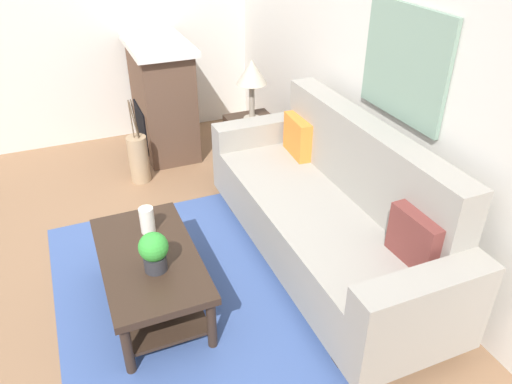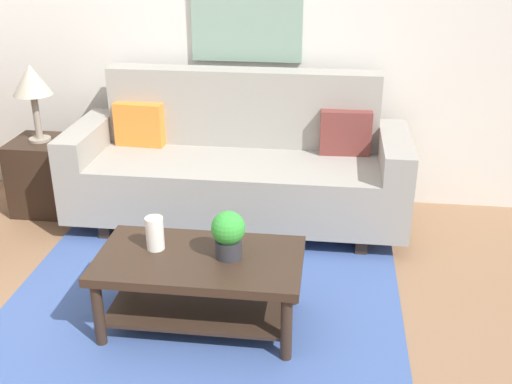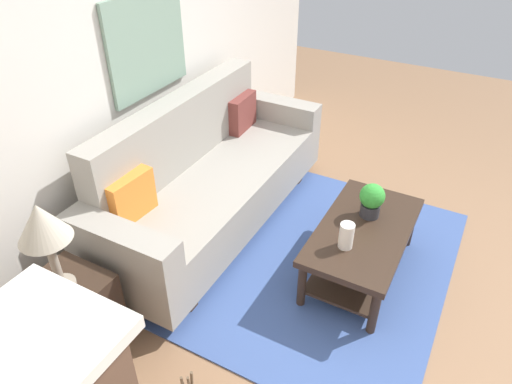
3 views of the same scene
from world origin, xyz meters
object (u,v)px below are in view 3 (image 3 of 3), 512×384
at_px(throw_pillow_orange, 131,197).
at_px(tabletop_vase, 346,236).
at_px(table_lamp, 42,226).
at_px(couch, 209,179).
at_px(framed_painting, 148,44).
at_px(potted_plant_tabletop, 372,199).
at_px(side_table, 73,318).
at_px(coffee_table, 362,240).
at_px(throw_pillow_maroon, 242,113).

xyz_separation_m(throw_pillow_orange, tabletop_vase, (0.49, -1.37, -0.16)).
bearing_deg(table_lamp, throw_pillow_orange, 8.54).
xyz_separation_m(couch, framed_painting, (-0.00, 0.47, 1.03)).
xyz_separation_m(throw_pillow_orange, potted_plant_tabletop, (0.90, -1.41, -0.11)).
relative_size(throw_pillow_orange, side_table, 0.64).
relative_size(couch, coffee_table, 2.17).
bearing_deg(framed_painting, table_lamp, -163.16).
bearing_deg(potted_plant_tabletop, side_table, 141.52).
relative_size(couch, table_lamp, 4.19).
bearing_deg(couch, coffee_table, -90.49).
relative_size(throw_pillow_maroon, side_table, 0.64).
relative_size(couch, framed_painting, 2.92).
distance_m(couch, coffee_table, 1.31).
bearing_deg(throw_pillow_orange, couch, -9.38).
height_order(couch, throw_pillow_maroon, couch).
xyz_separation_m(coffee_table, table_lamp, (-1.48, 1.32, 0.68)).
bearing_deg(coffee_table, framed_painting, 89.64).
distance_m(throw_pillow_maroon, framed_painting, 1.14).
height_order(coffee_table, side_table, side_table).
distance_m(potted_plant_tabletop, framed_painting, 1.97).
bearing_deg(side_table, framed_painting, 16.84).
bearing_deg(couch, table_lamp, 179.47).
bearing_deg(tabletop_vase, couch, 78.09).
height_order(throw_pillow_maroon, coffee_table, throw_pillow_maroon).
bearing_deg(throw_pillow_maroon, potted_plant_tabletop, -113.32).
bearing_deg(table_lamp, framed_painting, 16.84).
bearing_deg(throw_pillow_maroon, tabletop_vase, -126.55).
relative_size(throw_pillow_maroon, framed_painting, 0.44).
height_order(throw_pillow_maroon, framed_painting, framed_painting).
relative_size(throw_pillow_maroon, potted_plant_tabletop, 1.37).
height_order(throw_pillow_orange, side_table, throw_pillow_orange).
xyz_separation_m(throw_pillow_orange, throw_pillow_maroon, (1.51, 0.00, 0.00)).
xyz_separation_m(coffee_table, framed_painting, (0.01, 1.77, 1.14)).
bearing_deg(couch, tabletop_vase, -101.91).
bearing_deg(table_lamp, tabletop_vase, -45.76).
distance_m(couch, framed_painting, 1.13).
distance_m(throw_pillow_maroon, potted_plant_tabletop, 1.54).
bearing_deg(tabletop_vase, coffee_table, -12.60).
height_order(coffee_table, tabletop_vase, tabletop_vase).
bearing_deg(potted_plant_tabletop, throw_pillow_orange, 122.49).
bearing_deg(side_table, throw_pillow_orange, 8.54).
xyz_separation_m(tabletop_vase, framed_painting, (0.26, 1.71, 0.93)).
relative_size(couch, side_table, 4.26).
height_order(couch, table_lamp, table_lamp).
height_order(throw_pillow_orange, coffee_table, throw_pillow_orange).
height_order(throw_pillow_orange, table_lamp, table_lamp).
height_order(side_table, framed_painting, framed_painting).
distance_m(throw_pillow_maroon, tabletop_vase, 1.72).
height_order(couch, potted_plant_tabletop, couch).
xyz_separation_m(couch, potted_plant_tabletop, (0.15, -1.29, 0.14)).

